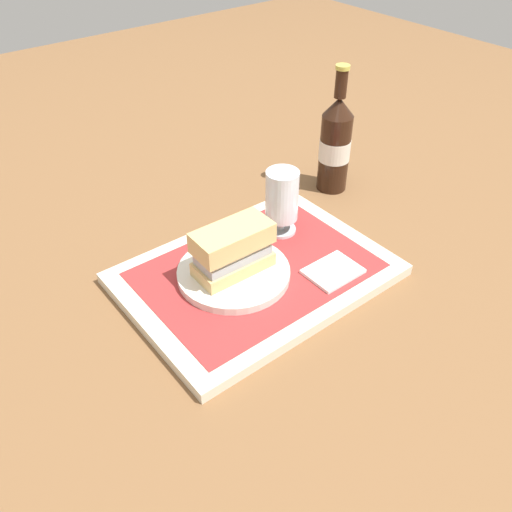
{
  "coord_description": "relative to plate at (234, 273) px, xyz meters",
  "views": [
    {
      "loc": [
        -0.44,
        -0.55,
        0.61
      ],
      "look_at": [
        0.0,
        0.0,
        0.05
      ],
      "focal_mm": 37.57,
      "sensor_mm": 36.0,
      "label": 1
    }
  ],
  "objects": [
    {
      "name": "napkin_folded",
      "position": [
        0.14,
        -0.1,
        -0.0
      ],
      "size": [
        0.09,
        0.07,
        0.01
      ],
      "primitive_type": "cube",
      "color": "white",
      "rests_on": "placemat"
    },
    {
      "name": "beer_bottle",
      "position": [
        0.36,
        0.13,
        0.08
      ],
      "size": [
        0.07,
        0.07,
        0.27
      ],
      "color": "black",
      "rests_on": "ground_plane"
    },
    {
      "name": "ground_plane",
      "position": [
        0.04,
        -0.01,
        -0.03
      ],
      "size": [
        3.0,
        3.0,
        0.0
      ],
      "primitive_type": "plane",
      "color": "brown"
    },
    {
      "name": "plate",
      "position": [
        0.0,
        0.0,
        0.0
      ],
      "size": [
        0.19,
        0.19,
        0.01
      ],
      "primitive_type": "cylinder",
      "color": "silver",
      "rests_on": "placemat"
    },
    {
      "name": "placemat",
      "position": [
        0.04,
        -0.01,
        -0.01
      ],
      "size": [
        0.38,
        0.27,
        0.0
      ],
      "primitive_type": "cube",
      "color": "#9E2D2D",
      "rests_on": "tray"
    },
    {
      "name": "tray",
      "position": [
        0.04,
        -0.01,
        -0.02
      ],
      "size": [
        0.44,
        0.32,
        0.02
      ],
      "primitive_type": "cube",
      "color": "beige",
      "rests_on": "ground_plane"
    },
    {
      "name": "beer_glass",
      "position": [
        0.15,
        0.05,
        0.06
      ],
      "size": [
        0.06,
        0.06,
        0.12
      ],
      "color": "silver",
      "rests_on": "placemat"
    },
    {
      "name": "sandwich",
      "position": [
        0.0,
        -0.0,
        0.05
      ],
      "size": [
        0.13,
        0.07,
        0.08
      ],
      "rotation": [
        0.0,
        0.0,
        -0.02
      ],
      "color": "tan",
      "rests_on": "plate"
    }
  ]
}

